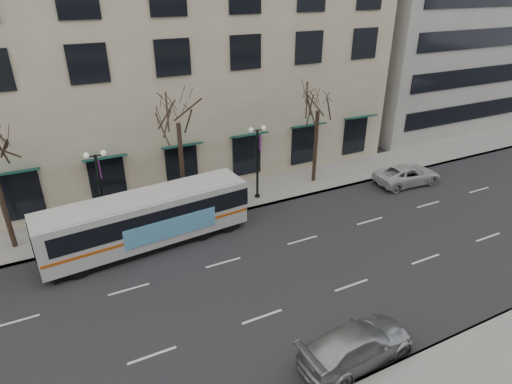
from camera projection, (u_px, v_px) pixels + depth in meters
ground at (241, 287)px, 21.11m from camera, size 160.00×160.00×0.00m
sidewalk_far at (252, 193)px, 30.29m from camera, size 80.00×4.00×0.15m
building_hotel at (97, 4)px, 31.85m from camera, size 40.00×20.00×24.00m
tree_far_mid at (177, 108)px, 25.11m from camera, size 3.60×3.60×8.55m
tree_far_right at (319, 97)px, 29.30m from camera, size 3.60×3.60×8.06m
lamp_post_left at (101, 189)px, 24.40m from camera, size 1.22×0.45×5.21m
lamp_post_right at (258, 159)px, 28.38m from camera, size 1.22×0.45×5.21m
city_bus at (148, 218)px, 23.81m from camera, size 11.71×3.51×3.13m
silver_car at (357, 344)px, 16.84m from camera, size 5.15×2.36×1.46m
white_pickup at (407, 175)px, 31.64m from camera, size 5.21×2.67×1.41m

